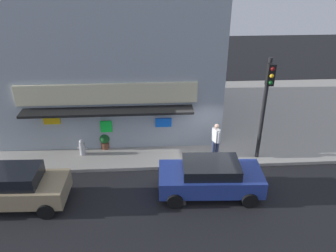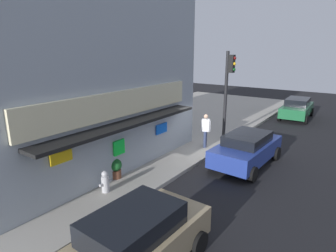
# 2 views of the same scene
# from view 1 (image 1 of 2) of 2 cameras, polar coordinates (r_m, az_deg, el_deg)

# --- Properties ---
(ground_plane) EXTENTS (54.27, 54.27, 0.00)m
(ground_plane) POSITION_cam_1_polar(r_m,az_deg,el_deg) (16.02, 6.06, -7.13)
(ground_plane) COLOR black
(sidewalk) EXTENTS (36.18, 11.19, 0.16)m
(sidewalk) POSITION_cam_1_polar(r_m,az_deg,el_deg) (20.78, 3.72, 1.85)
(sidewalk) COLOR #A39E93
(sidewalk) RESTS_ON ground_plane
(corner_building) EXTENTS (11.11, 8.94, 7.55)m
(corner_building) POSITION_cam_1_polar(r_m,az_deg,el_deg) (19.62, -9.23, 12.01)
(corner_building) COLOR #9EA8B2
(corner_building) RESTS_ON sidewalk
(traffic_light) EXTENTS (0.32, 0.58, 4.92)m
(traffic_light) POSITION_cam_1_polar(r_m,az_deg,el_deg) (15.53, 16.22, 4.68)
(traffic_light) COLOR black
(traffic_light) RESTS_ON sidewalk
(fire_hydrant) EXTENTS (0.52, 0.28, 0.81)m
(fire_hydrant) POSITION_cam_1_polar(r_m,az_deg,el_deg) (16.98, -14.29, -3.51)
(fire_hydrant) COLOR #B2B2B7
(fire_hydrant) RESTS_ON sidewalk
(trash_can) EXTENTS (0.49, 0.49, 0.79)m
(trash_can) POSITION_cam_1_polar(r_m,az_deg,el_deg) (17.53, 4.03, -1.59)
(trash_can) COLOR #2D2D2D
(trash_can) RESTS_ON sidewalk
(pedestrian) EXTENTS (0.40, 0.53, 1.78)m
(pedestrian) POSITION_cam_1_polar(r_m,az_deg,el_deg) (16.14, 8.08, -2.23)
(pedestrian) COLOR navy
(pedestrian) RESTS_ON sidewalk
(potted_plant_by_doorway) EXTENTS (0.51, 0.51, 0.80)m
(potted_plant_by_doorway) POSITION_cam_1_polar(r_m,az_deg,el_deg) (17.25, -10.61, -2.43)
(potted_plant_by_doorway) COLOR brown
(potted_plant_by_doorway) RESTS_ON sidewalk
(parked_car_blue) EXTENTS (4.30, 2.22, 1.50)m
(parked_car_blue) POSITION_cam_1_polar(r_m,az_deg,el_deg) (14.15, 7.15, -8.53)
(parked_car_blue) COLOR navy
(parked_car_blue) RESTS_ON ground_plane
(parked_car_tan) EXTENTS (4.26, 2.06, 1.62)m
(parked_car_tan) POSITION_cam_1_polar(r_m,az_deg,el_deg) (14.77, -24.81, -9.33)
(parked_car_tan) COLOR #9E8966
(parked_car_tan) RESTS_ON ground_plane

